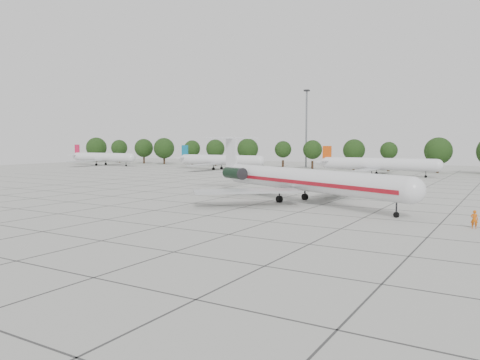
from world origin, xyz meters
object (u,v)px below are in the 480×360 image
at_px(bg_airliner_a, 103,157).
at_px(bg_airliner_b, 220,160).
at_px(ground_crew, 474,219).
at_px(bg_airliner_c, 378,164).
at_px(floodlight_mast, 306,124).
at_px(main_airliner, 295,179).

xyz_separation_m(bg_airliner_a, bg_airliner_b, (49.67, 0.59, 0.00)).
distance_m(ground_crew, bg_airliner_b, 100.35).
distance_m(bg_airliner_b, bg_airliner_c, 47.74).
distance_m(bg_airliner_c, floodlight_mast, 42.14).
bearing_deg(bg_airliner_a, floodlight_mast, 21.50).
relative_size(bg_airliner_a, floodlight_mast, 1.11).
bearing_deg(bg_airliner_c, ground_crew, -68.00).
xyz_separation_m(bg_airliner_b, bg_airliner_c, (47.73, -1.01, 0.00)).
bearing_deg(bg_airliner_a, ground_crew, -28.22).
relative_size(bg_airliner_b, floodlight_mast, 1.11).
xyz_separation_m(main_airliner, bg_airliner_b, (-50.71, 57.28, -0.39)).
bearing_deg(main_airliner, ground_crew, 1.63).
xyz_separation_m(main_airliner, bg_airliner_c, (-2.98, 56.27, -0.39)).
bearing_deg(bg_airliner_a, bg_airliner_c, -0.24).
bearing_deg(bg_airliner_b, ground_crew, -42.07).
height_order(ground_crew, bg_airliner_a, bg_airliner_a).
xyz_separation_m(bg_airliner_b, floodlight_mast, (17.24, 25.76, 11.37)).
relative_size(bg_airliner_a, bg_airliner_c, 1.00).
bearing_deg(bg_airliner_c, bg_airliner_b, 178.79).
height_order(bg_airliner_a, bg_airliner_b, same).
xyz_separation_m(main_airliner, floodlight_mast, (-33.47, 83.05, 10.98)).
height_order(main_airliner, floodlight_mast, floodlight_mast).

